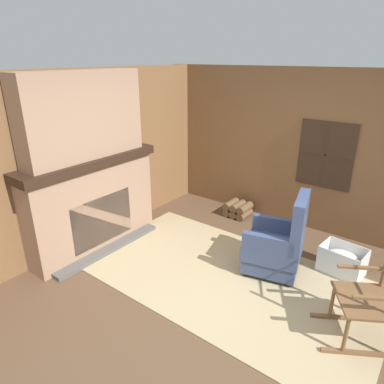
{
  "coord_description": "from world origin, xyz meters",
  "views": [
    {
      "loc": [
        1.5,
        -2.58,
        2.53
      ],
      "look_at": [
        -0.97,
        0.66,
        0.9
      ],
      "focal_mm": 32.0,
      "sensor_mm": 36.0,
      "label": 1
    }
  ],
  "objects_px": {
    "rocking_chair": "(371,301)",
    "firewood_stack": "(238,209)",
    "oil_lamp_vase": "(60,155)",
    "laundry_basket": "(342,260)",
    "storage_case": "(126,142)",
    "armchair": "(278,246)"
  },
  "relations": [
    {
      "from": "rocking_chair",
      "to": "firewood_stack",
      "type": "relative_size",
      "value": 3.25
    },
    {
      "from": "armchair",
      "to": "storage_case",
      "type": "bearing_deg",
      "value": -8.43
    },
    {
      "from": "firewood_stack",
      "to": "laundry_basket",
      "type": "relative_size",
      "value": 0.74
    },
    {
      "from": "firewood_stack",
      "to": "oil_lamp_vase",
      "type": "xyz_separation_m",
      "value": [
        -1.15,
        -2.4,
        1.29
      ]
    },
    {
      "from": "armchair",
      "to": "laundry_basket",
      "type": "relative_size",
      "value": 1.93
    },
    {
      "from": "laundry_basket",
      "to": "oil_lamp_vase",
      "type": "relative_size",
      "value": 1.8
    },
    {
      "from": "rocking_chair",
      "to": "firewood_stack",
      "type": "distance_m",
      "value": 2.85
    },
    {
      "from": "armchair",
      "to": "firewood_stack",
      "type": "bearing_deg",
      "value": -56.78
    },
    {
      "from": "rocking_chair",
      "to": "laundry_basket",
      "type": "height_order",
      "value": "rocking_chair"
    },
    {
      "from": "armchair",
      "to": "oil_lamp_vase",
      "type": "bearing_deg",
      "value": 14.98
    },
    {
      "from": "laundry_basket",
      "to": "oil_lamp_vase",
      "type": "xyz_separation_m",
      "value": [
        -3.0,
        -1.76,
        1.23
      ]
    },
    {
      "from": "rocking_chair",
      "to": "oil_lamp_vase",
      "type": "distance_m",
      "value": 3.69
    },
    {
      "from": "firewood_stack",
      "to": "laundry_basket",
      "type": "bearing_deg",
      "value": -18.93
    },
    {
      "from": "oil_lamp_vase",
      "to": "storage_case",
      "type": "relative_size",
      "value": 1.38
    },
    {
      "from": "laundry_basket",
      "to": "storage_case",
      "type": "xyz_separation_m",
      "value": [
        -3.0,
        -0.7,
        1.19
      ]
    },
    {
      "from": "laundry_basket",
      "to": "storage_case",
      "type": "relative_size",
      "value": 2.5
    },
    {
      "from": "rocking_chair",
      "to": "firewood_stack",
      "type": "bearing_deg",
      "value": -65.52
    },
    {
      "from": "firewood_stack",
      "to": "storage_case",
      "type": "height_order",
      "value": "storage_case"
    },
    {
      "from": "storage_case",
      "to": "rocking_chair",
      "type": "bearing_deg",
      "value": -4.66
    },
    {
      "from": "storage_case",
      "to": "oil_lamp_vase",
      "type": "bearing_deg",
      "value": -90.01
    },
    {
      "from": "firewood_stack",
      "to": "oil_lamp_vase",
      "type": "distance_m",
      "value": 2.96
    },
    {
      "from": "firewood_stack",
      "to": "storage_case",
      "type": "xyz_separation_m",
      "value": [
        -1.15,
        -1.33,
        1.24
      ]
    }
  ]
}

